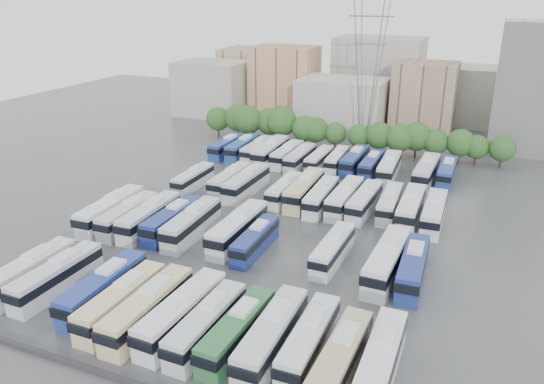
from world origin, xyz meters
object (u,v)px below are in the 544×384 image
at_px(bus_r0_s4, 104,288).
at_px(bus_r0_s6, 148,308).
at_px(bus_r1_s13, 413,267).
at_px(bus_r2_s10, 364,201).
at_px(bus_r1_s7, 255,240).
at_px(bus_r3_s12, 426,171).
at_px(bus_r0_s10, 272,335).
at_px(bus_r2_s4, 247,182).
at_px(bus_r2_s8, 321,196).
at_px(bus_r1_s0, 111,210).
at_px(bus_r3_s13, 447,172).
at_px(bus_r0_s7, 182,312).
at_px(bus_r2_s1, 193,178).
at_px(bus_r2_s12, 411,207).
at_px(bus_r2_s6, 284,190).
at_px(bus_r2_s13, 434,212).
at_px(bus_r3_s6, 319,159).
at_px(bus_r0_s11, 309,340).
at_px(bus_r3_s3, 271,151).
at_px(bus_r0_s2, 57,276).
at_px(bus_r3_s7, 337,159).
at_px(bus_r0_s5, 122,301).
at_px(bus_r1_s6, 238,228).
at_px(electricity_pylon, 369,56).
at_px(bus_r3_s2, 258,149).
at_px(bus_r1_s3, 172,220).
at_px(bus_r3_s1, 243,147).
at_px(bus_r3_s10, 389,167).
at_px(bus_r0_s12, 341,358).
at_px(bus_r3_s5, 300,158).
at_px(bus_r3_s8, 355,160).
at_px(apartment_tower, 532,88).
at_px(bus_r1_s2, 149,216).
at_px(bus_r2_s7, 304,189).
at_px(bus_r0_s8, 207,324).
at_px(bus_r2_s11, 390,203).
at_px(bus_r3_s4, 287,154).
at_px(bus_r0_s13, 381,360).
at_px(bus_r2_s3, 230,180).
at_px(bus_r0_s1, 30,272).

height_order(bus_r0_s4, bus_r0_s6, bus_r0_s6).
height_order(bus_r1_s13, bus_r2_s10, bus_r1_s13).
xyz_separation_m(bus_r1_s7, bus_r3_s12, (16.52, 35.51, 0.35)).
distance_m(bus_r0_s10, bus_r2_s4, 41.37).
xyz_separation_m(bus_r0_s4, bus_r1_s7, (9.95, 17.23, -0.24)).
xyz_separation_m(bus_r2_s8, bus_r2_s10, (6.59, 0.72, 0.02)).
relative_size(bus_r1_s0, bus_r3_s13, 1.15).
xyz_separation_m(bus_r0_s7, bus_r2_s1, (-19.87, 35.41, -0.32)).
bearing_deg(bus_r2_s12, bus_r2_s6, 178.48).
relative_size(bus_r2_s13, bus_r3_s12, 0.93).
relative_size(bus_r0_s4, bus_r2_s12, 0.98).
bearing_deg(bus_r3_s6, bus_r3_s13, 4.37).
bearing_deg(bus_r0_s11, bus_r0_s4, 179.72).
height_order(bus_r0_s6, bus_r3_s3, bus_r3_s3).
height_order(bus_r0_s2, bus_r0_s4, bus_r0_s4).
relative_size(bus_r0_s6, bus_r3_s7, 1.18).
relative_size(bus_r0_s4, bus_r0_s5, 1.02).
relative_size(bus_r0_s5, bus_r3_s6, 1.12).
xyz_separation_m(bus_r1_s6, bus_r3_s6, (0.09, 34.25, -0.36)).
xyz_separation_m(electricity_pylon, bus_r3_s2, (-16.85, -19.39, -16.85)).
distance_m(bus_r1_s3, bus_r3_s3, 35.14).
height_order(electricity_pylon, bus_r3_s3, electricity_pylon).
height_order(bus_r2_s13, bus_r3_s1, bus_r2_s13).
xyz_separation_m(bus_r1_s6, bus_r3_s10, (13.39, 33.61, -0.10)).
relative_size(bus_r0_s12, bus_r3_s3, 0.89).
height_order(bus_r3_s5, bus_r3_s8, bus_r3_s8).
distance_m(bus_r1_s0, bus_r1_s13, 42.65).
height_order(apartment_tower, bus_r1_s3, apartment_tower).
relative_size(bus_r1_s7, bus_r3_s10, 0.86).
height_order(bus_r2_s8, bus_r3_s8, bus_r3_s8).
bearing_deg(bus_r1_s2, bus_r2_s13, 23.34).
relative_size(bus_r0_s6, bus_r1_s7, 1.17).
bearing_deg(bus_r3_s5, bus_r2_s8, -60.28).
bearing_deg(bus_r0_s4, bus_r1_s13, 29.32).
bearing_deg(bus_r2_s7, bus_r3_s10, 56.70).
bearing_deg(bus_r2_s10, bus_r0_s8, -97.90).
height_order(bus_r0_s4, bus_r2_s11, bus_r0_s4).
xyz_separation_m(bus_r1_s2, bus_r1_s6, (13.28, 1.20, 0.09)).
distance_m(bus_r1_s0, bus_r1_s6, 19.61).
bearing_deg(bus_r2_s10, bus_r2_s6, -178.60).
bearing_deg(bus_r2_s4, bus_r3_s3, 101.58).
xyz_separation_m(bus_r2_s10, bus_r3_s4, (-19.61, 18.06, -0.04)).
relative_size(bus_r0_s4, bus_r2_s13, 1.01).
bearing_deg(bus_r2_s8, bus_r3_s4, 123.01).
height_order(bus_r0_s13, bus_r1_s7, bus_r0_s13).
xyz_separation_m(bus_r2_s7, bus_r3_s8, (3.37, 18.38, -0.15)).
height_order(bus_r1_s13, bus_r2_s3, bus_r1_s13).
bearing_deg(bus_r3_s10, bus_r0_s5, -109.90).
xyz_separation_m(apartment_tower, bus_r0_s1, (-52.32, -82.19, -11.07)).
distance_m(bus_r2_s4, bus_r2_s12, 26.68).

